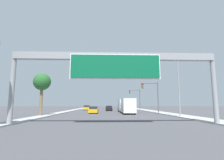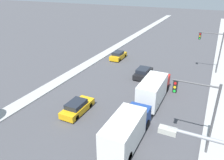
# 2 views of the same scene
# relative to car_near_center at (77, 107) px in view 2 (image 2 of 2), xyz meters

# --- Properties ---
(sidewalk_right) EXTENTS (3.00, 120.00, 0.15)m
(sidewalk_right) POSITION_rel_car_near_center_xyz_m (14.75, 21.38, -0.61)
(sidewalk_right) COLOR #A6A6A6
(sidewalk_right) RESTS_ON ground
(median_strip_left) EXTENTS (2.00, 120.00, 0.15)m
(median_strip_left) POSITION_rel_car_near_center_xyz_m (-7.25, 21.38, -0.61)
(median_strip_left) COLOR #A6A6A6
(median_strip_left) RESTS_ON ground
(car_near_center) EXTENTS (1.84, 4.58, 1.45)m
(car_near_center) POSITION_rel_car_near_center_xyz_m (0.00, 0.00, 0.00)
(car_near_center) COLOR gold
(car_near_center) RESTS_ON ground
(car_mid_center) EXTENTS (1.89, 4.54, 1.47)m
(car_mid_center) POSITION_rel_car_near_center_xyz_m (3.50, 13.02, 0.01)
(car_mid_center) COLOR black
(car_mid_center) RESTS_ON ground
(car_near_right) EXTENTS (1.88, 4.29, 1.52)m
(car_near_right) POSITION_rel_car_near_center_xyz_m (-3.50, 19.11, 0.03)
(car_near_right) COLOR gold
(car_near_right) RESTS_ON ground
(truck_box_primary) EXTENTS (2.34, 8.03, 3.09)m
(truck_box_primary) POSITION_rel_car_near_center_xyz_m (7.00, 6.48, 0.89)
(truck_box_primary) COLOR red
(truck_box_primary) RESTS_ON ground
(truck_box_secondary) EXTENTS (2.38, 7.51, 3.01)m
(truck_box_secondary) POSITION_rel_car_near_center_xyz_m (7.00, -2.39, 0.85)
(truck_box_secondary) COLOR navy
(truck_box_secondary) RESTS_ON ground
(traffic_light_near_intersection) EXTENTS (3.68, 0.32, 6.68)m
(traffic_light_near_intersection) POSITION_rel_car_near_center_xyz_m (12.67, -0.62, 3.73)
(traffic_light_near_intersection) COLOR #4C4C4F
(traffic_light_near_intersection) RESTS_ON ground
(traffic_light_mid_block) EXTENTS (3.69, 0.32, 6.70)m
(traffic_light_mid_block) POSITION_rel_car_near_center_xyz_m (12.66, 19.38, 3.75)
(traffic_light_mid_block) COLOR #4C4C4F
(traffic_light_mid_block) RESTS_ON ground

